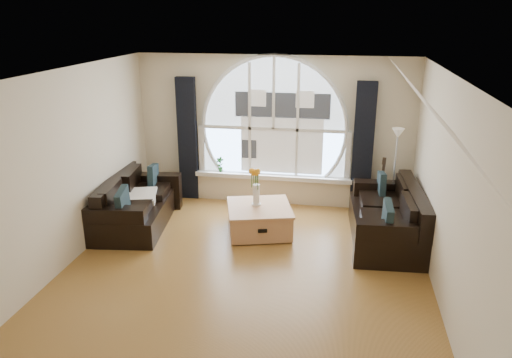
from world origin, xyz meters
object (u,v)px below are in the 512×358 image
(sofa_left, at_px, (137,203))
(vase_flowers, at_px, (256,182))
(sofa_right, at_px, (386,217))
(guitar, at_px, (381,185))
(potted_plant, at_px, (220,164))
(coffee_chest, at_px, (259,218))
(floor_lamp, at_px, (394,175))

(sofa_left, relative_size, vase_flowers, 2.65)
(sofa_right, bearing_deg, guitar, 87.17)
(vase_flowers, bearing_deg, potted_plant, 125.44)
(sofa_left, distance_m, potted_plant, 1.80)
(sofa_left, height_order, coffee_chest, sofa_left)
(sofa_right, distance_m, potted_plant, 3.25)
(coffee_chest, bearing_deg, vase_flowers, 120.31)
(sofa_right, distance_m, coffee_chest, 1.99)
(sofa_left, height_order, sofa_right, sofa_right)
(sofa_right, relative_size, coffee_chest, 1.98)
(sofa_left, relative_size, sofa_right, 0.94)
(floor_lamp, relative_size, guitar, 1.51)
(vase_flowers, bearing_deg, sofa_left, -176.16)
(coffee_chest, relative_size, potted_plant, 3.52)
(guitar, bearing_deg, sofa_left, -144.01)
(coffee_chest, height_order, potted_plant, potted_plant)
(potted_plant, bearing_deg, coffee_chest, -54.04)
(sofa_left, bearing_deg, coffee_chest, -5.19)
(sofa_left, relative_size, coffee_chest, 1.86)
(guitar, bearing_deg, coffee_chest, -130.59)
(sofa_right, height_order, vase_flowers, vase_flowers)
(coffee_chest, xyz_separation_m, guitar, (1.97, 1.17, 0.29))
(sofa_left, distance_m, floor_lamp, 4.32)
(sofa_left, xyz_separation_m, sofa_right, (4.02, 0.12, 0.00))
(vase_flowers, bearing_deg, sofa_right, -0.44)
(coffee_chest, height_order, vase_flowers, vase_flowers)
(sofa_left, relative_size, potted_plant, 6.55)
(coffee_chest, distance_m, guitar, 2.31)
(coffee_chest, xyz_separation_m, floor_lamp, (2.14, 0.94, 0.56))
(sofa_right, bearing_deg, vase_flowers, 176.21)
(potted_plant, bearing_deg, floor_lamp, -7.53)
(sofa_right, height_order, guitar, guitar)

